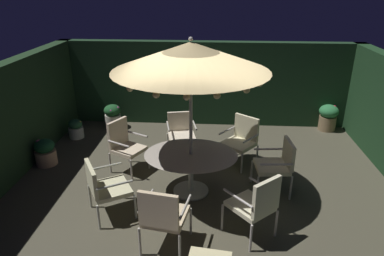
{
  "coord_description": "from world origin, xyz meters",
  "views": [
    {
      "loc": [
        0.18,
        -5.52,
        3.5
      ],
      "look_at": [
        -0.21,
        0.11,
        1.12
      ],
      "focal_mm": 32.58,
      "sensor_mm": 36.0,
      "label": 1
    }
  ],
  "objects": [
    {
      "name": "patio_chair_south",
      "position": [
        -0.52,
        1.31,
        0.54
      ],
      "size": [
        0.7,
        0.68,
        0.91
      ],
      "color": "#B9B5A6",
      "rests_on": "ground_plane"
    },
    {
      "name": "patio_chair_northeast",
      "position": [
        0.81,
        -1.33,
        0.6
      ],
      "size": [
        0.82,
        0.83,
        1.05
      ],
      "color": "#B9B1AB",
      "rests_on": "ground_plane"
    },
    {
      "name": "potted_plant_right_near",
      "position": [
        3.05,
        2.89,
        0.36
      ],
      "size": [
        0.47,
        0.47,
        0.66
      ],
      "color": "olive",
      "rests_on": "ground_plane"
    },
    {
      "name": "patio_chair_southwest",
      "position": [
        -1.56,
        0.53,
        0.59
      ],
      "size": [
        0.76,
        0.76,
        1.04
      ],
      "color": "#BAB0A9",
      "rests_on": "ground_plane"
    },
    {
      "name": "patio_chair_east",
      "position": [
        1.31,
        -0.05,
        0.58
      ],
      "size": [
        0.66,
        0.66,
        0.97
      ],
      "color": "#BBB3AC",
      "rests_on": "ground_plane"
    },
    {
      "name": "potted_plant_right_far",
      "position": [
        -3.26,
        0.64,
        0.28
      ],
      "size": [
        0.42,
        0.42,
        0.56
      ],
      "color": "tan",
      "rests_on": "ground_plane"
    },
    {
      "name": "patio_dining_table",
      "position": [
        -0.21,
        -0.17,
        0.61
      ],
      "size": [
        1.62,
        1.32,
        0.76
      ],
      "color": "#B4B5AA",
      "rests_on": "ground_plane"
    },
    {
      "name": "patio_chair_southeast",
      "position": [
        0.75,
        1.02,
        0.55
      ],
      "size": [
        0.84,
        0.84,
        0.98
      ],
      "color": "#B4B0AB",
      "rests_on": "ground_plane"
    },
    {
      "name": "patio_chair_west",
      "position": [
        -1.52,
        -0.95,
        0.55
      ],
      "size": [
        0.85,
        0.87,
        0.93
      ],
      "color": "#B5B6A6",
      "rests_on": "ground_plane"
    },
    {
      "name": "patio_chair_north",
      "position": [
        -0.48,
        -1.68,
        0.6
      ],
      "size": [
        0.7,
        0.72,
        1.04
      ],
      "color": "#BBB4A6",
      "rests_on": "ground_plane"
    },
    {
      "name": "patio_umbrella",
      "position": [
        -0.21,
        -0.17,
        2.43
      ],
      "size": [
        2.5,
        2.5,
        2.73
      ],
      "color": "#B4B0A9",
      "rests_on": "ground_plane"
    },
    {
      "name": "potted_plant_left_near",
      "position": [
        -2.42,
        2.67,
        0.32
      ],
      "size": [
        0.43,
        0.43,
        0.62
      ],
      "color": "beige",
      "rests_on": "ground_plane"
    },
    {
      "name": "potted_plant_back_left",
      "position": [
        -3.14,
        1.98,
        0.23
      ],
      "size": [
        0.34,
        0.34,
        0.47
      ],
      "color": "silver",
      "rests_on": "ground_plane"
    },
    {
      "name": "hedge_backdrop_left",
      "position": [
        -3.66,
        0.0,
        1.07
      ],
      "size": [
        0.3,
        6.71,
        2.14
      ],
      "primitive_type": "cube",
      "color": "#1C321C",
      "rests_on": "ground_plane"
    },
    {
      "name": "ground_plane",
      "position": [
        0.0,
        0.0,
        -0.01
      ],
      "size": [
        7.61,
        6.71,
        0.02
      ],
      "primitive_type": "cube",
      "color": "#484434"
    },
    {
      "name": "hedge_backdrop_rear",
      "position": [
        0.0,
        3.2,
        1.07
      ],
      "size": [
        7.61,
        0.3,
        2.14
      ],
      "primitive_type": "cube",
      "color": "#19311D",
      "rests_on": "ground_plane"
    }
  ]
}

